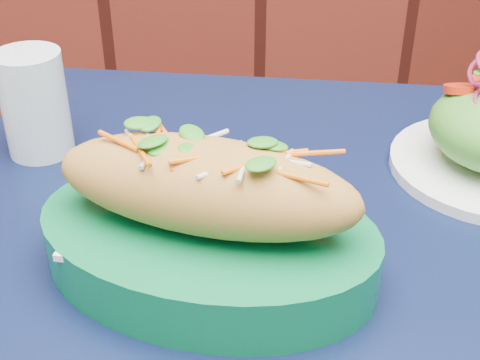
{
  "coord_description": "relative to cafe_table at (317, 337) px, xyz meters",
  "views": [
    {
      "loc": [
        -0.54,
        1.3,
        1.13
      ],
      "look_at": [
        -0.51,
        1.8,
        0.81
      ],
      "focal_mm": 50.0,
      "sensor_mm": 36.0,
      "label": 1
    }
  ],
  "objects": [
    {
      "name": "cafe_table",
      "position": [
        0.0,
        0.0,
        0.0
      ],
      "size": [
        0.93,
        0.93,
        0.75
      ],
      "rotation": [
        0.0,
        0.0,
        -0.17
      ],
      "color": "black",
      "rests_on": "ground"
    },
    {
      "name": "banh_mi_basket",
      "position": [
        -0.1,
        -0.0,
        0.14
      ],
      "size": [
        0.34,
        0.28,
        0.13
      ],
      "rotation": [
        0.0,
        0.0,
        -0.34
      ],
      "color": "#086937",
      "rests_on": "cafe_table"
    },
    {
      "name": "water_glass",
      "position": [
        -0.28,
        0.22,
        0.15
      ],
      "size": [
        0.07,
        0.07,
        0.12
      ],
      "primitive_type": "cylinder",
      "color": "silver",
      "rests_on": "cafe_table"
    }
  ]
}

